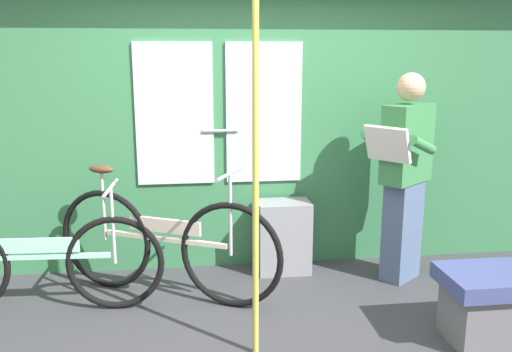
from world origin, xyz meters
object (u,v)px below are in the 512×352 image
Objects in this scene: trash_bin_by_wall at (284,237)px; handrail_pole at (256,173)px; passenger_reading_newspaper at (405,174)px; bicycle_near_door at (165,244)px; bench_seat_corner at (498,304)px; bicycle_leaning_behind at (36,262)px.

trash_bin_by_wall is 0.27× the size of handrail_pole.
bicycle_near_door is at bearing -34.64° from passenger_reading_newspaper.
trash_bin_by_wall is 0.83× the size of bench_seat_corner.
handrail_pole reaches higher than bicycle_near_door.
passenger_reading_newspaper reaches higher than bicycle_near_door.
handrail_pole is at bearing -107.50° from trash_bin_by_wall.
bench_seat_corner is at bearing 65.94° from passenger_reading_newspaper.
handrail_pole reaches higher than bicycle_leaning_behind.
trash_bin_by_wall is 1.49m from handrail_pole.
bicycle_leaning_behind is at bearing 152.74° from handrail_pole.
bicycle_near_door is 2.74× the size of trash_bin_by_wall.
passenger_reading_newspaper is (2.65, 0.22, 0.48)m from bicycle_leaning_behind.
handrail_pole reaches higher than bench_seat_corner.
handrail_pole is (-1.25, -0.94, 0.25)m from passenger_reading_newspaper.
trash_bin_by_wall is 1.66m from bench_seat_corner.
bicycle_near_door is 0.73× the size of handrail_pole.
bicycle_leaning_behind is 1.74m from handrail_pole.
bicycle_near_door is at bearing -159.14° from trash_bin_by_wall.
bicycle_leaning_behind is 1.06× the size of passenger_reading_newspaper.
bicycle_near_door is 1.00× the size of passenger_reading_newspaper.
passenger_reading_newspaper is at bearing 103.40° from bench_seat_corner.
bicycle_leaning_behind is at bearing -32.76° from passenger_reading_newspaper.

